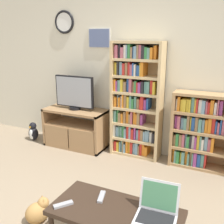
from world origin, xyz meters
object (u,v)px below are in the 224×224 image
Objects in this scene: tv_stand at (76,128)px; bookshelf_tall at (135,101)px; coffee_table at (115,215)px; cat at (38,212)px; laptop at (157,210)px; bookshelf_short at (200,131)px; remote_near_laptop at (63,204)px; television at (74,93)px; penguin_figurine at (33,132)px; remote_far_from_laptop at (101,197)px.

tv_stand is 1.10m from bookshelf_tall.
cat is (-0.82, 0.02, -0.25)m from coffee_table.
coffee_table is at bearing -172.13° from laptop.
remote_near_laptop is (-0.79, -1.99, -0.10)m from bookshelf_short.
television reaches higher than cat.
coffee_table is at bearing -49.18° from television.
laptop is at bearing -30.72° from penguin_figurine.
bookshelf_short reaches higher than remote_far_from_laptop.
bookshelf_tall is 5.18× the size of laptop.
bookshelf_short is at bearing 5.06° from penguin_figurine.
coffee_table is (0.54, -1.86, -0.47)m from bookshelf_tall.
penguin_figurine is (-1.77, -0.24, -0.69)m from bookshelf_tall.
laptop reaches higher than coffee_table.
bookshelf_short is 2.34× the size of cat.
bookshelf_short is 6.22× the size of remote_far_from_laptop.
television reaches higher than remote_near_laptop.
television reaches higher than penguin_figurine.
bookshelf_short reaches higher than laptop.
laptop is 0.75m from remote_near_laptop.
remote_far_from_laptop reaches higher than coffee_table.
laptop is 2.11× the size of remote_near_laptop.
television is 1.09m from penguin_figurine.
coffee_table is at bearing 54.90° from remote_near_laptop.
bookshelf_short is at bearing 78.37° from coffee_table.
bookshelf_short reaches higher than coffee_table.
coffee_table is at bearing -45.77° from remote_far_from_laptop.
television is 2.01m from cat.
tv_stand is 6.02× the size of remote_far_from_laptop.
laptop is (1.82, -1.66, 0.16)m from tv_stand.
laptop is at bearing -92.19° from bookshelf_short.
bookshelf_tall reaches higher than penguin_figurine.
coffee_table is at bearing -49.06° from tv_stand.
tv_stand is 2.16m from remote_near_laptop.
television reaches higher than coffee_table.
remote_near_laptop is at bearing -59.55° from tv_stand.
remote_far_from_laptop is at bearing -50.91° from tv_stand.
laptop is 0.50m from remote_far_from_laptop.
bookshelf_tall is (0.97, 0.12, -0.05)m from television.
bookshelf_short is at bearing 56.38° from remote_far_from_laptop.
tv_stand is 1.90m from bookshelf_short.
bookshelf_tall is 1.61× the size of coffee_table.
remote_far_from_laptop is at bearing 171.70° from laptop.
tv_stand is 2.27× the size of cat.
cat is 1.39× the size of penguin_figurine.
television is (-0.01, 0.01, 0.57)m from tv_stand.
bookshelf_tall is 5.28× the size of penguin_figurine.
television is 2.51m from laptop.
bookshelf_short is at bearing -0.05° from bookshelf_tall.
laptop is 0.73× the size of cat.
remote_near_laptop is at bearing -42.71° from penguin_figurine.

